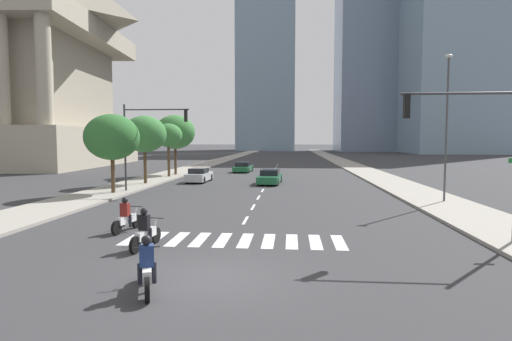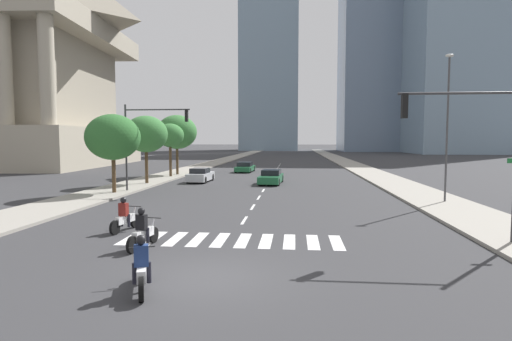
% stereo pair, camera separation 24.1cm
% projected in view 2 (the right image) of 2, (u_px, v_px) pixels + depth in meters
% --- Properties ---
extents(ground_plane, '(800.00, 800.00, 0.00)m').
position_uv_depth(ground_plane, '(208.00, 277.00, 11.61)').
color(ground_plane, '#333335').
extents(sidewalk_east, '(4.00, 260.00, 0.15)m').
position_uv_depth(sidewalk_east, '(385.00, 179.00, 40.31)').
color(sidewalk_east, gray).
rests_on(sidewalk_east, ground).
extents(sidewalk_west, '(4.00, 260.00, 0.15)m').
position_uv_depth(sidewalk_west, '(162.00, 177.00, 42.46)').
color(sidewalk_west, gray).
rests_on(sidewalk_west, ground).
extents(crosswalk_near, '(8.55, 2.34, 0.01)m').
position_uv_depth(crosswalk_near, '(232.00, 240.00, 15.92)').
color(crosswalk_near, silver).
rests_on(crosswalk_near, ground).
extents(lane_divider_center, '(0.14, 50.00, 0.01)m').
position_uv_depth(lane_divider_center, '(272.00, 177.00, 43.72)').
color(lane_divider_center, silver).
rests_on(lane_divider_center, ground).
extents(motorcycle_lead, '(0.70, 2.12, 1.49)m').
position_uv_depth(motorcycle_lead, '(143.00, 232.00, 14.72)').
color(motorcycle_lead, black).
rests_on(motorcycle_lead, ground).
extents(motorcycle_trailing, '(0.74, 2.04, 1.49)m').
position_uv_depth(motorcycle_trailing, '(125.00, 218.00, 17.46)').
color(motorcycle_trailing, black).
rests_on(motorcycle_trailing, ground).
extents(motorcycle_third, '(0.98, 2.00, 1.49)m').
position_uv_depth(motorcycle_third, '(142.00, 269.00, 10.51)').
color(motorcycle_third, black).
rests_on(motorcycle_third, ground).
extents(sedan_green_0, '(2.12, 4.89, 1.26)m').
position_uv_depth(sedan_green_0, '(271.00, 177.00, 36.77)').
color(sedan_green_0, '#1E6038').
rests_on(sedan_green_0, ground).
extents(sedan_green_1, '(2.12, 4.74, 1.25)m').
position_uv_depth(sedan_green_1, '(245.00, 167.00, 50.45)').
color(sedan_green_1, '#1E6038').
rests_on(sedan_green_1, ground).
extents(sedan_silver_2, '(1.89, 4.26, 1.32)m').
position_uv_depth(sedan_silver_2, '(200.00, 175.00, 38.31)').
color(sedan_silver_2, '#B7BABF').
rests_on(sedan_silver_2, ground).
extents(traffic_signal_near, '(4.54, 0.28, 5.85)m').
position_uv_depth(traffic_signal_near, '(472.00, 133.00, 14.89)').
color(traffic_signal_near, '#333335').
rests_on(traffic_signal_near, sidewalk_east).
extents(traffic_signal_far, '(5.20, 0.28, 6.41)m').
position_uv_depth(traffic_signal_far, '(149.00, 131.00, 30.24)').
color(traffic_signal_far, '#333335').
rests_on(traffic_signal_far, sidewalk_west).
extents(street_lamp_east, '(0.50, 0.24, 8.93)m').
position_uv_depth(street_lamp_east, '(448.00, 118.00, 24.73)').
color(street_lamp_east, '#3F3F42').
rests_on(street_lamp_east, sidewalk_east).
extents(street_tree_nearest, '(3.86, 3.86, 5.62)m').
position_uv_depth(street_tree_nearest, '(113.00, 137.00, 29.17)').
color(street_tree_nearest, '#4C3823').
rests_on(street_tree_nearest, sidewalk_west).
extents(street_tree_second, '(3.75, 3.75, 5.90)m').
position_uv_depth(street_tree_second, '(146.00, 134.00, 35.62)').
color(street_tree_second, '#4C3823').
rests_on(street_tree_second, sidewalk_west).
extents(street_tree_third, '(2.88, 2.88, 5.51)m').
position_uv_depth(street_tree_third, '(170.00, 136.00, 42.51)').
color(street_tree_third, '#4C3823').
rests_on(street_tree_third, sidewalk_west).
extents(street_tree_fourth, '(4.39, 4.39, 6.55)m').
position_uv_depth(street_tree_fourth, '(177.00, 132.00, 44.93)').
color(street_tree_fourth, '#4C3823').
rests_on(street_tree_fourth, sidewalk_west).
extents(war_memorial, '(31.87, 31.87, 37.77)m').
position_uv_depth(war_memorial, '(9.00, 38.00, 61.87)').
color(war_memorial, '#A89E89').
rests_on(war_memorial, ground).
extents(office_tower_left_skyline, '(22.50, 25.91, 104.02)m').
position_uv_depth(office_tower_left_skyline, '(270.00, 21.00, 163.06)').
color(office_tower_left_skyline, '#7A93A8').
rests_on(office_tower_left_skyline, ground).
extents(office_tower_center_skyline, '(24.20, 27.34, 90.90)m').
position_uv_depth(office_tower_center_skyline, '(375.00, 42.00, 149.26)').
color(office_tower_center_skyline, slate).
rests_on(office_tower_center_skyline, ground).
extents(office_tower_right_skyline, '(29.43, 29.39, 88.91)m').
position_uv_depth(office_tower_right_skyline, '(462.00, 27.00, 123.31)').
color(office_tower_right_skyline, '#7A93A8').
rests_on(office_tower_right_skyline, ground).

